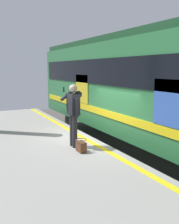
# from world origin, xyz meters

# --- Properties ---
(ground_plane) EXTENTS (24.39, 24.39, 0.00)m
(ground_plane) POSITION_xyz_m (0.00, 0.00, 0.00)
(ground_plane) COLOR #4C4742
(platform) EXTENTS (13.41, 4.60, 1.02)m
(platform) POSITION_xyz_m (0.00, 2.30, 0.51)
(platform) COLOR gray
(platform) RESTS_ON ground
(safety_line) EXTENTS (13.14, 0.16, 0.01)m
(safety_line) POSITION_xyz_m (0.00, 0.30, 1.02)
(safety_line) COLOR yellow
(safety_line) RESTS_ON platform
(track_rail_near) EXTENTS (17.43, 0.08, 0.16)m
(track_rail_near) POSITION_xyz_m (0.00, -1.41, 0.08)
(track_rail_near) COLOR slate
(track_rail_near) RESTS_ON ground
(track_rail_far) EXTENTS (17.43, 0.08, 0.16)m
(track_rail_far) POSITION_xyz_m (0.00, -2.85, 0.08)
(track_rail_far) COLOR slate
(track_rail_far) RESTS_ON ground
(train_carriage) EXTENTS (13.92, 2.73, 4.19)m
(train_carriage) POSITION_xyz_m (0.07, -2.12, 2.63)
(train_carriage) COLOR #2D723F
(train_carriage) RESTS_ON ground
(passenger) EXTENTS (0.57, 0.55, 1.75)m
(passenger) POSITION_xyz_m (-0.49, 0.92, 2.06)
(passenger) COLOR #262628
(passenger) RESTS_ON platform
(handbag) EXTENTS (0.32, 0.30, 0.34)m
(handbag) POSITION_xyz_m (-0.99, 0.93, 1.18)
(handbag) COLOR #59331E
(handbag) RESTS_ON platform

